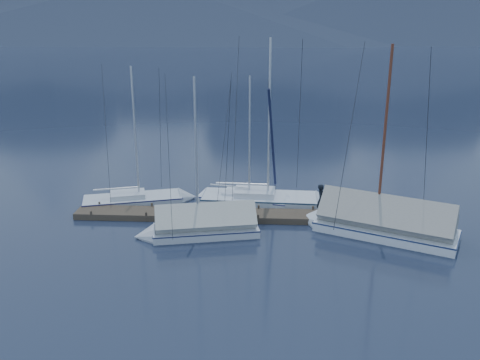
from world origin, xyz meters
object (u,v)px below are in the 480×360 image
at_px(sailboat_covered_far, 196,227).
at_px(person, 321,200).
at_px(sailboat_open_left, 147,200).
at_px(sailboat_open_right, 277,201).
at_px(sailboat_covered_near, 373,223).
at_px(sailboat_open_mid, 256,201).

height_order(sailboat_covered_far, person, sailboat_covered_far).
bearing_deg(sailboat_open_left, sailboat_covered_far, -52.50).
height_order(sailboat_open_right, person, sailboat_open_right).
distance_m(sailboat_covered_near, person, 2.98).
bearing_deg(sailboat_open_mid, sailboat_open_left, -178.56).
bearing_deg(sailboat_covered_near, person, 150.71).
bearing_deg(sailboat_open_right, sailboat_covered_far, -131.06).
bearing_deg(sailboat_open_left, person, -13.49).
bearing_deg(sailboat_open_right, sailboat_covered_near, -39.44).
relative_size(sailboat_covered_near, sailboat_covered_far, 1.19).
xyz_separation_m(sailboat_open_left, sailboat_covered_far, (3.54, -4.61, 0.27)).
bearing_deg(sailboat_covered_near, sailboat_open_left, 163.04).
xyz_separation_m(sailboat_covered_near, person, (-2.53, 1.42, 0.69)).
relative_size(sailboat_open_mid, sailboat_covered_far, 0.94).
xyz_separation_m(sailboat_covered_far, person, (6.41, 2.23, 0.78)).
distance_m(sailboat_open_right, sailboat_covered_far, 6.31).
bearing_deg(sailboat_open_right, sailboat_open_left, -178.94).
bearing_deg(sailboat_open_mid, sailboat_covered_near, -33.35).
relative_size(sailboat_open_left, sailboat_covered_near, 0.84).
relative_size(sailboat_open_mid, sailboat_covered_near, 0.79).
height_order(sailboat_open_right, sailboat_covered_far, sailboat_open_right).
xyz_separation_m(sailboat_open_left, sailboat_open_right, (7.68, 0.14, 0.03)).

